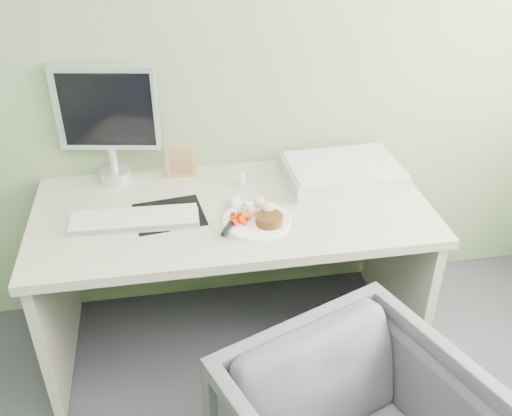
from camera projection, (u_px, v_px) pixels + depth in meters
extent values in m
plane|color=gray|center=(216.00, 28.00, 2.29)|extent=(3.50, 0.00, 3.50)
cube|color=beige|center=(233.00, 211.00, 2.32)|extent=(1.60, 0.75, 0.04)
cube|color=#ADA594|center=(56.00, 300.00, 2.41)|extent=(0.04, 0.70, 0.69)
cube|color=#ADA594|center=(398.00, 263.00, 2.62)|extent=(0.04, 0.70, 0.69)
cylinder|color=white|center=(257.00, 221.00, 2.21)|extent=(0.27, 0.27, 0.01)
cylinder|color=black|center=(269.00, 219.00, 2.18)|extent=(0.13, 0.13, 0.03)
ellipsoid|color=tan|center=(262.00, 205.00, 2.24)|extent=(0.13, 0.11, 0.06)
cube|color=red|center=(241.00, 218.00, 2.18)|extent=(0.08, 0.07, 0.04)
cube|color=silver|center=(239.00, 213.00, 2.23)|extent=(0.08, 0.13, 0.01)
cube|color=black|center=(228.00, 229.00, 2.13)|extent=(0.06, 0.09, 0.02)
cube|color=black|center=(169.00, 214.00, 2.26)|extent=(0.30, 0.27, 0.00)
cube|color=white|center=(134.00, 219.00, 2.20)|extent=(0.49, 0.16, 0.02)
ellipsoid|color=white|center=(236.00, 203.00, 2.30)|extent=(0.06, 0.10, 0.03)
cube|color=#A0784A|center=(180.00, 161.00, 2.48)|extent=(0.13, 0.03, 0.16)
cylinder|color=white|center=(242.00, 180.00, 2.44)|extent=(0.03, 0.03, 0.06)
cone|color=#85A8D5|center=(242.00, 172.00, 2.42)|extent=(0.02, 0.02, 0.02)
cube|color=silver|center=(342.00, 172.00, 2.48)|extent=(0.50, 0.34, 0.08)
cylinder|color=silver|center=(116.00, 176.00, 2.47)|extent=(0.13, 0.13, 0.06)
cylinder|color=silver|center=(113.00, 160.00, 2.43)|extent=(0.03, 0.03, 0.09)
cube|color=silver|center=(106.00, 108.00, 2.33)|extent=(0.42, 0.11, 0.36)
cube|color=black|center=(106.00, 111.00, 2.31)|extent=(0.37, 0.07, 0.31)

